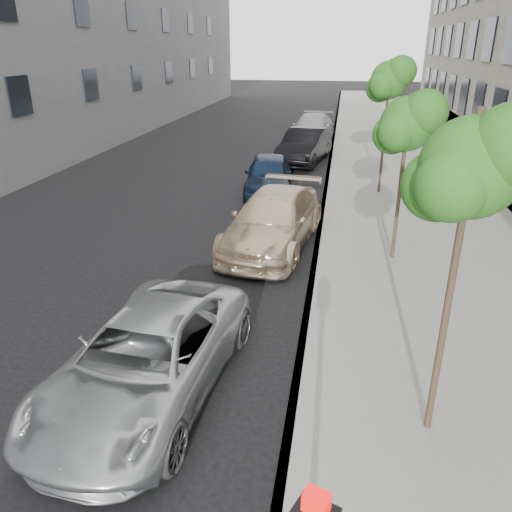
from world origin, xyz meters
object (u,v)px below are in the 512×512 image
(tree_far, at_px, (390,80))
(minivan, at_px, (147,358))
(sedan_blue, at_px, (269,175))
(sedan_rear, at_px, (312,129))
(tree_mid, at_px, (409,124))
(sedan_black, at_px, (304,146))
(suv, at_px, (273,220))
(tree_near, at_px, (473,168))

(tree_far, bearing_deg, minivan, -109.14)
(sedan_blue, xyz_separation_m, sedan_rear, (0.92, 11.42, 0.04))
(tree_far, distance_m, sedan_blue, 5.50)
(tree_far, bearing_deg, tree_mid, -90.00)
(minivan, height_order, sedan_black, sedan_black)
(sedan_blue, bearing_deg, sedan_rear, 79.40)
(minivan, xyz_separation_m, suv, (1.11, 6.93, 0.07))
(tree_near, xyz_separation_m, tree_far, (0.00, 13.00, 0.18))
(minivan, relative_size, suv, 0.95)
(tree_near, xyz_separation_m, minivan, (-4.44, 0.20, -3.33))
(tree_near, height_order, tree_far, tree_far)
(tree_mid, distance_m, sedan_blue, 7.92)
(minivan, relative_size, sedan_blue, 1.14)
(tree_near, bearing_deg, tree_far, 90.00)
(tree_near, distance_m, minivan, 5.56)
(tree_far, xyz_separation_m, minivan, (-4.44, -12.80, -3.51))
(tree_mid, bearing_deg, tree_far, 90.00)
(tree_mid, relative_size, sedan_rear, 0.80)
(tree_mid, xyz_separation_m, suv, (-3.33, 0.63, -2.86))
(tree_far, bearing_deg, suv, -119.56)
(tree_mid, bearing_deg, tree_near, -90.00)
(suv, xyz_separation_m, sedan_black, (0.00, 11.07, 0.05))
(tree_mid, bearing_deg, sedan_rear, 100.79)
(sedan_black, relative_size, sedan_rear, 0.91)
(tree_mid, xyz_separation_m, minivan, (-4.44, -6.30, -2.93))
(sedan_black, bearing_deg, tree_near, -69.85)
(tree_near, height_order, minivan, tree_near)
(tree_near, relative_size, sedan_black, 0.95)
(suv, height_order, sedan_black, sedan_black)
(suv, bearing_deg, sedan_rear, 97.35)
(tree_mid, height_order, minivan, tree_mid)
(sedan_black, bearing_deg, sedan_rear, 99.79)
(sedan_black, xyz_separation_m, sedan_rear, (0.00, 5.75, -0.03))
(tree_mid, distance_m, suv, 4.43)
(tree_far, height_order, sedan_black, tree_far)
(suv, relative_size, sedan_black, 1.07)
(tree_far, bearing_deg, sedan_blue, -173.76)
(tree_near, relative_size, tree_mid, 1.09)
(tree_mid, relative_size, suv, 0.82)
(minivan, bearing_deg, sedan_black, 92.16)
(minivan, bearing_deg, tree_far, 76.56)
(minivan, height_order, sedan_rear, sedan_rear)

